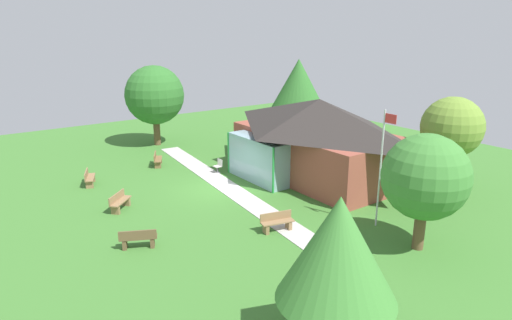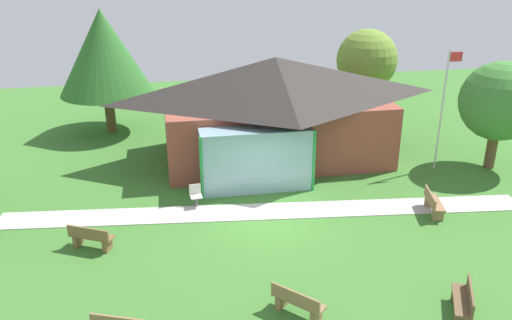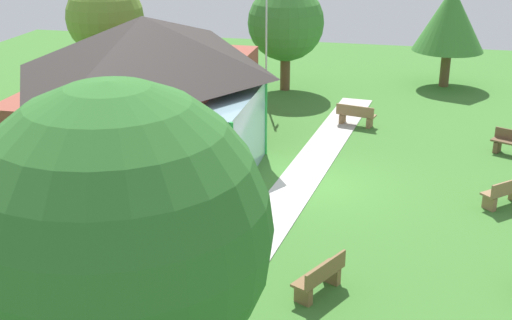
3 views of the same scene
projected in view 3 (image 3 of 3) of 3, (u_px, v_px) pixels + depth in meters
name	position (u px, v px, depth m)	size (l,w,h in m)	color
ground_plane	(316.00, 184.00, 20.97)	(44.00, 44.00, 0.00)	#3D752D
pavilion	(149.00, 85.00, 22.61)	(10.95, 7.25, 4.70)	brown
footpath	(298.00, 182.00, 21.08)	(19.57, 1.30, 0.03)	#BCB7B2
flagpole	(267.00, 35.00, 28.13)	(0.64, 0.08, 5.34)	silver
bench_mid_left	(320.00, 278.00, 15.05)	(1.54, 1.07, 0.84)	brown
bench_front_center	(505.00, 193.00, 19.37)	(1.35, 1.39, 0.84)	olive
bench_mid_right	(356.00, 116.00, 26.20)	(0.78, 1.56, 0.84)	olive
patio_chair_west	(250.00, 201.00, 18.83)	(0.49, 0.49, 0.86)	beige
tree_west_hedge	(119.00, 234.00, 9.60)	(4.40, 4.40, 6.05)	brown
tree_far_east	(450.00, 19.00, 30.76)	(3.24, 3.24, 4.61)	brown
tree_behind_pavilion_right	(105.00, 18.00, 28.55)	(3.26, 3.26, 5.20)	brown
tree_east_hedge	(286.00, 23.00, 30.21)	(3.41, 3.41, 4.78)	brown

